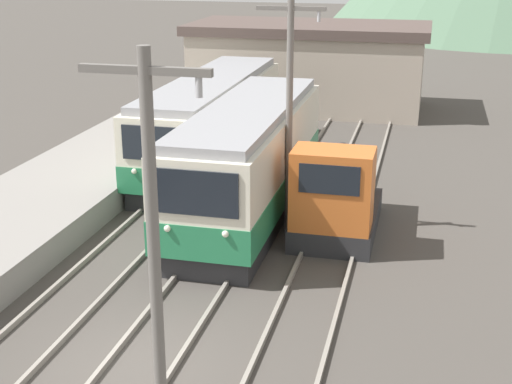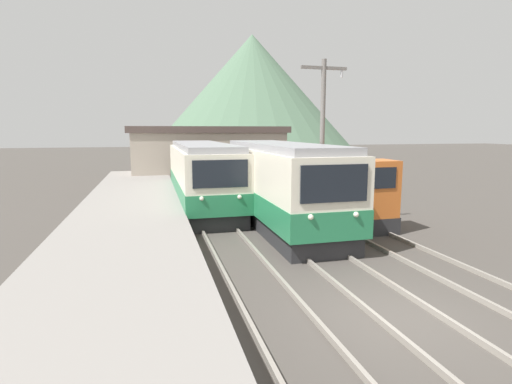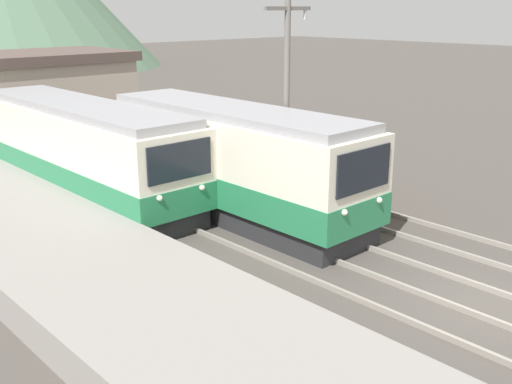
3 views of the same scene
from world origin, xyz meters
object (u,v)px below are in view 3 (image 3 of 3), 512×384
(commuter_train_left, at_px, (83,154))
(shunting_locomotive, at_px, (312,168))
(commuter_train_center, at_px, (232,165))
(catenary_mast_mid, at_px, (287,99))

(commuter_train_left, distance_m, shunting_locomotive, 8.35)
(commuter_train_center, height_order, catenary_mast_mid, catenary_mast_mid)
(commuter_train_left, height_order, shunting_locomotive, commuter_train_left)
(commuter_train_left, xyz_separation_m, shunting_locomotive, (5.80, -5.98, -0.43))
(shunting_locomotive, distance_m, catenary_mast_mid, 3.04)
(commuter_train_left, xyz_separation_m, commuter_train_center, (2.80, -5.10, 0.06))
(commuter_train_center, bearing_deg, commuter_train_left, 118.75)
(shunting_locomotive, relative_size, catenary_mast_mid, 0.65)
(commuter_train_center, relative_size, shunting_locomotive, 2.39)
(commuter_train_center, relative_size, catenary_mast_mid, 1.55)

